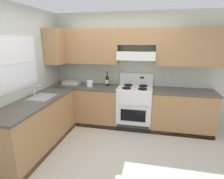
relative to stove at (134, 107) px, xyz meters
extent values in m
plane|color=beige|center=(-0.39, -1.25, -0.48)|extent=(7.04, 7.04, 0.00)
cube|color=beige|center=(0.07, 0.37, 0.80)|extent=(4.68, 0.12, 2.55)
cube|color=#A87A4C|center=(-1.13, 0.13, 1.32)|extent=(1.47, 0.34, 0.76)
cube|color=#A87A4C|center=(1.08, 0.13, 1.32)|extent=(1.36, 0.34, 0.76)
cube|color=#A87A4C|center=(0.00, 0.13, 1.53)|extent=(0.80, 0.34, 0.34)
cube|color=white|center=(0.00, 0.09, 1.14)|extent=(0.80, 0.46, 0.17)
cube|color=white|center=(0.00, -0.13, 1.07)|extent=(0.80, 0.03, 0.04)
sphere|color=silver|center=(-1.13, -0.05, 1.06)|extent=(0.02, 0.02, 0.02)
sphere|color=silver|center=(0.60, -0.05, 1.06)|extent=(0.02, 0.02, 0.02)
sphere|color=silver|center=(1.56, -0.05, 1.06)|extent=(0.02, 0.02, 0.02)
cube|color=silver|center=(-0.68, 0.29, 0.60)|extent=(0.08, 0.01, 0.12)
cube|color=silver|center=(-0.68, 0.29, 0.62)|extent=(0.03, 0.00, 0.03)
cube|color=silver|center=(-0.68, 0.29, 0.58)|extent=(0.03, 0.00, 0.03)
cube|color=silver|center=(0.70, 0.29, 0.60)|extent=(0.08, 0.01, 0.12)
cube|color=silver|center=(0.70, 0.29, 0.62)|extent=(0.03, 0.00, 0.03)
cube|color=silver|center=(0.70, 0.29, 0.58)|extent=(0.03, 0.00, 0.03)
cube|color=beige|center=(-2.01, -1.15, 0.80)|extent=(0.12, 4.00, 2.55)
cube|color=white|center=(-1.95, -1.16, 1.07)|extent=(0.04, 1.00, 0.92)
cube|color=white|center=(-1.93, -1.16, 1.07)|extent=(0.01, 0.90, 0.82)
cube|color=white|center=(-1.93, -1.16, 1.07)|extent=(0.01, 0.90, 0.02)
cube|color=#A87A4C|center=(-1.77, -0.05, 1.32)|extent=(0.34, 0.64, 0.76)
cube|color=#A87A4C|center=(-1.15, -0.01, -0.04)|extent=(1.53, 0.61, 0.87)
cube|color=#51493F|center=(-1.15, -0.01, 0.41)|extent=(1.56, 0.63, 0.04)
cube|color=#A87A4C|center=(1.02, -0.01, -0.04)|extent=(1.28, 0.61, 0.87)
cube|color=#51493F|center=(1.02, -0.01, 0.41)|extent=(1.30, 0.63, 0.04)
cube|color=black|center=(-0.13, -0.28, -0.43)|extent=(3.54, 0.06, 0.09)
sphere|color=silver|center=(-1.46, -0.33, 0.20)|extent=(0.03, 0.03, 0.03)
sphere|color=silver|center=(1.22, -0.33, 0.20)|extent=(0.03, 0.03, 0.03)
cube|color=#A87A4C|center=(-1.63, -1.26, -0.04)|extent=(0.61, 1.89, 0.87)
cube|color=#51493F|center=(-1.63, -1.26, 0.41)|extent=(0.63, 1.91, 0.04)
cube|color=black|center=(-1.36, -1.26, -0.43)|extent=(0.06, 1.85, 0.09)
cube|color=#999B9E|center=(-1.63, -1.02, 0.43)|extent=(0.40, 0.48, 0.01)
cube|color=#28282B|center=(-1.63, -1.02, 0.36)|extent=(0.34, 0.42, 0.14)
cylinder|color=silver|center=(-1.79, -1.02, 0.54)|extent=(0.03, 0.03, 0.22)
cylinder|color=silver|center=(-1.71, -1.02, 0.64)|extent=(0.16, 0.02, 0.02)
cube|color=white|center=(0.00, 0.00, -0.02)|extent=(0.76, 0.58, 0.91)
cube|color=black|center=(0.00, -0.30, -0.10)|extent=(0.53, 0.01, 0.26)
cylinder|color=silver|center=(0.00, -0.32, 0.14)|extent=(0.65, 0.02, 0.02)
cube|color=#333333|center=(0.00, -0.30, -0.38)|extent=(0.70, 0.01, 0.11)
cube|color=white|center=(0.00, 0.00, 0.44)|extent=(0.76, 0.58, 0.02)
cube|color=white|center=(0.00, 0.27, 0.58)|extent=(0.76, 0.04, 0.29)
cube|color=#053F0C|center=(0.13, 0.25, 0.63)|extent=(0.09, 0.01, 0.04)
cylinder|color=black|center=(-0.17, -0.14, 0.46)|extent=(0.19, 0.19, 0.02)
cylinder|color=black|center=(-0.17, -0.14, 0.45)|extent=(0.07, 0.07, 0.01)
cylinder|color=black|center=(0.17, -0.14, 0.46)|extent=(0.19, 0.19, 0.02)
cylinder|color=black|center=(0.17, -0.14, 0.45)|extent=(0.07, 0.07, 0.01)
cylinder|color=black|center=(-0.17, 0.14, 0.46)|extent=(0.19, 0.19, 0.02)
cylinder|color=black|center=(-0.17, 0.14, 0.45)|extent=(0.07, 0.07, 0.01)
cylinder|color=black|center=(0.17, 0.14, 0.46)|extent=(0.19, 0.19, 0.02)
cylinder|color=black|center=(0.17, 0.14, 0.45)|extent=(0.07, 0.07, 0.01)
cylinder|color=white|center=(-0.21, 0.25, 0.55)|extent=(0.04, 0.02, 0.04)
cylinder|color=white|center=(-0.07, 0.25, 0.55)|extent=(0.04, 0.02, 0.04)
cylinder|color=white|center=(0.07, 0.25, 0.55)|extent=(0.04, 0.02, 0.04)
cylinder|color=white|center=(0.21, 0.25, 0.55)|extent=(0.04, 0.02, 0.04)
cylinder|color=black|center=(-0.65, 0.09, 0.54)|extent=(0.08, 0.08, 0.21)
cone|color=black|center=(-0.65, 0.09, 0.66)|extent=(0.08, 0.08, 0.04)
cylinder|color=black|center=(-0.65, 0.09, 0.72)|extent=(0.03, 0.03, 0.09)
cylinder|color=maroon|center=(-0.65, 0.09, 0.76)|extent=(0.03, 0.03, 0.02)
cube|color=silver|center=(-0.65, 0.05, 0.53)|extent=(0.07, 0.00, 0.09)
cube|color=beige|center=(-1.54, 0.09, 0.44)|extent=(0.32, 0.20, 0.02)
cube|color=beige|center=(-1.54, -0.03, 0.47)|extent=(0.40, 0.01, 0.07)
cube|color=beige|center=(-1.54, 0.21, 0.47)|extent=(0.40, 0.01, 0.07)
cube|color=beige|center=(-1.73, 0.09, 0.47)|extent=(0.01, 0.22, 0.07)
cube|color=beige|center=(-1.35, 0.09, 0.47)|extent=(0.01, 0.22, 0.07)
cylinder|color=white|center=(-1.03, -0.06, 0.50)|extent=(0.14, 0.14, 0.14)
cylinder|color=#9E7A51|center=(-1.03, -0.06, 0.57)|extent=(0.04, 0.04, 0.01)
camera|label=1|loc=(0.33, -3.95, 1.45)|focal=29.48mm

